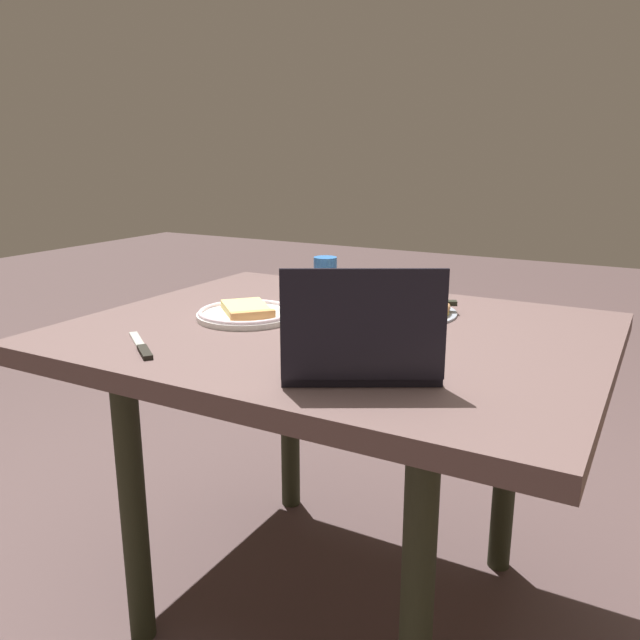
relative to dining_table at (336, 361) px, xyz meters
The scene contains 7 objects.
ground_plane 0.68m from the dining_table, ahead, with size 12.00×12.00×0.00m, color #4D3A3A.
dining_table is the anchor object (origin of this frame).
laptop 0.37m from the dining_table, 55.10° to the right, with size 0.36×0.33×0.22m.
pizza_plate 0.26m from the dining_table, behind, with size 0.25×0.25×0.04m.
pizza_tray 0.24m from the dining_table, 69.91° to the left, with size 0.31×0.31×0.04m.
table_knife 0.47m from the dining_table, 128.48° to the right, with size 0.18×0.15×0.01m.
drink_cup 0.47m from the dining_table, 121.88° to the left, with size 0.07×0.07×0.10m.
Camera 1 is at (0.69, -1.33, 1.18)m, focal length 35.93 mm.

